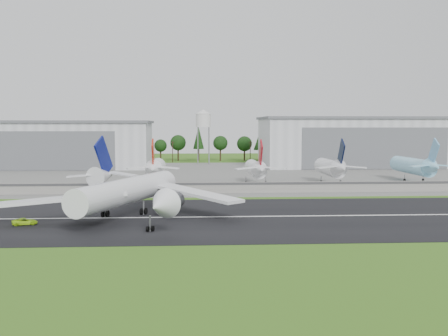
{
  "coord_description": "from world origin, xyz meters",
  "views": [
    {
      "loc": [
        -12.36,
        -116.85,
        21.05
      ],
      "look_at": [
        -2.75,
        40.0,
        9.0
      ],
      "focal_mm": 45.0,
      "sensor_mm": 36.0,
      "label": 1
    }
  ],
  "objects": [
    {
      "name": "ground_vehicle",
      "position": [
        -47.06,
        2.09,
        0.83
      ],
      "size": [
        5.73,
        4.07,
        1.45
      ],
      "primitive_type": "imported",
      "rotation": [
        0.0,
        0.0,
        1.93
      ],
      "color": "#B7EF1C",
      "rests_on": "runway"
    },
    {
      "name": "runway_centerline",
      "position": [
        0.0,
        10.0,
        0.11
      ],
      "size": [
        220.0,
        1.0,
        0.02
      ],
      "primitive_type": "cube",
      "color": "white",
      "rests_on": "runway"
    },
    {
      "name": "water_tower",
      "position": [
        -5.0,
        185.0,
        24.55
      ],
      "size": [
        8.4,
        8.4,
        29.4
      ],
      "color": "#99999E",
      "rests_on": "ground"
    },
    {
      "name": "blast_fence",
      "position": [
        0.0,
        54.99,
        1.81
      ],
      "size": [
        240.0,
        0.61,
        3.5
      ],
      "color": "gray",
      "rests_on": "ground"
    },
    {
      "name": "apron",
      "position": [
        0.0,
        120.0,
        0.05
      ],
      "size": [
        320.0,
        150.0,
        0.1
      ],
      "primitive_type": "cube",
      "color": "slate",
      "rests_on": "ground"
    },
    {
      "name": "parked_jet_skyblue",
      "position": [
        69.64,
        81.58,
        6.24
      ],
      "size": [
        7.36,
        37.29,
        16.8
      ],
      "color": "#8DD4F4",
      "rests_on": "ground"
    },
    {
      "name": "hangar_east",
      "position": [
        75.0,
        164.92,
        12.63
      ],
      "size": [
        102.0,
        47.0,
        25.2
      ],
      "color": "silver",
      "rests_on": "ground"
    },
    {
      "name": "parked_jet_navy",
      "position": [
        37.49,
        76.56,
        6.17
      ],
      "size": [
        7.36,
        31.29,
        16.68
      ],
      "color": "white",
      "rests_on": "ground"
    },
    {
      "name": "parked_jet_red_a",
      "position": [
        -24.2,
        76.57,
        6.24
      ],
      "size": [
        7.36,
        31.29,
        16.75
      ],
      "color": "white",
      "rests_on": "ground"
    },
    {
      "name": "hangar_west",
      "position": [
        -80.0,
        164.92,
        11.63
      ],
      "size": [
        97.0,
        44.0,
        23.2
      ],
      "color": "silver",
      "rests_on": "ground"
    },
    {
      "name": "runway",
      "position": [
        0.0,
        10.0,
        0.05
      ],
      "size": [
        320.0,
        60.0,
        0.1
      ],
      "primitive_type": "cube",
      "color": "black",
      "rests_on": "ground"
    },
    {
      "name": "ground",
      "position": [
        0.0,
        0.0,
        0.0
      ],
      "size": [
        600.0,
        600.0,
        0.0
      ],
      "primitive_type": "plane",
      "color": "#396417",
      "rests_on": "ground"
    },
    {
      "name": "utility_poles",
      "position": [
        0.0,
        200.0,
        0.0
      ],
      "size": [
        230.0,
        3.0,
        12.0
      ],
      "primitive_type": null,
      "color": "black",
      "rests_on": "ground"
    },
    {
      "name": "main_airliner",
      "position": [
        -26.27,
        9.59,
        4.89
      ],
      "size": [
        53.79,
        57.46,
        18.17
      ],
      "rotation": [
        0.0,
        0.0,
        2.79
      ],
      "color": "white",
      "rests_on": "runway"
    },
    {
      "name": "treeline",
      "position": [
        0.0,
        215.0,
        0.0
      ],
      "size": [
        320.0,
        16.0,
        22.0
      ],
      "primitive_type": null,
      "color": "black",
      "rests_on": "ground"
    },
    {
      "name": "parked_jet_red_b",
      "position": [
        10.77,
        76.52,
        5.94
      ],
      "size": [
        7.36,
        31.29,
        16.43
      ],
      "color": "white",
      "rests_on": "ground"
    }
  ]
}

